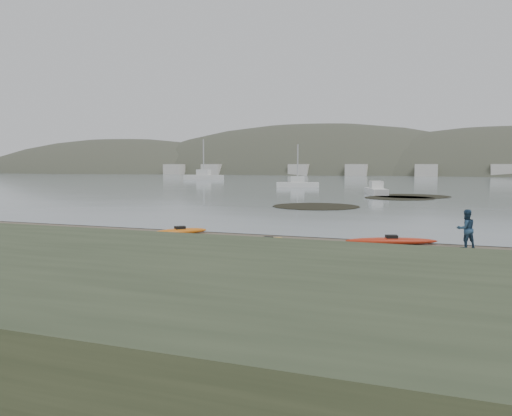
% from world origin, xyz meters
% --- Properties ---
extents(ground, '(600.00, 600.00, 0.00)m').
position_xyz_m(ground, '(0.00, 0.00, 0.00)').
color(ground, tan).
rests_on(ground, ground).
extents(wet_sand, '(60.00, 60.00, 0.00)m').
position_xyz_m(wet_sand, '(0.00, -0.30, 0.00)').
color(wet_sand, brown).
rests_on(wet_sand, ground).
extents(water, '(1200.00, 1200.00, 0.00)m').
position_xyz_m(water, '(0.00, 300.00, 0.01)').
color(water, slate).
rests_on(water, ground).
extents(kayaks, '(20.29, 8.21, 0.34)m').
position_xyz_m(kayaks, '(-1.65, -4.02, 0.17)').
color(kayaks, teal).
rests_on(kayaks, ground).
extents(person_east, '(1.10, 1.02, 1.82)m').
position_xyz_m(person_east, '(10.71, -0.80, 0.91)').
color(person_east, navy).
rests_on(person_east, ground).
extents(kelp_mats, '(16.09, 27.04, 0.04)m').
position_xyz_m(kelp_mats, '(3.72, 30.78, 0.03)').
color(kelp_mats, black).
rests_on(kelp_mats, water).
extents(moored_boats, '(104.50, 88.44, 1.40)m').
position_xyz_m(moored_boats, '(-0.34, 83.15, 0.60)').
color(moored_boats, silver).
rests_on(moored_boats, ground).
extents(far_town, '(199.00, 5.00, 4.00)m').
position_xyz_m(far_town, '(6.00, 145.00, 2.00)').
color(far_town, beige).
rests_on(far_town, ground).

